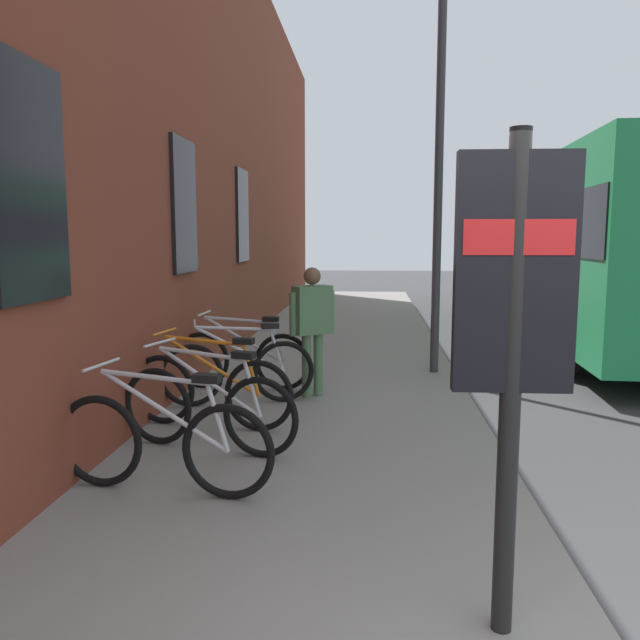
# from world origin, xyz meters

# --- Properties ---
(ground) EXTENTS (60.00, 60.00, 0.00)m
(ground) POSITION_xyz_m (6.00, -1.00, 0.00)
(ground) COLOR #38383A
(sidewalk_pavement) EXTENTS (24.00, 3.50, 0.12)m
(sidewalk_pavement) POSITION_xyz_m (8.00, 1.75, 0.06)
(sidewalk_pavement) COLOR gray
(sidewalk_pavement) RESTS_ON ground
(station_facade) EXTENTS (22.00, 0.65, 7.30)m
(station_facade) POSITION_xyz_m (8.99, 3.80, 3.64)
(station_facade) COLOR brown
(station_facade) RESTS_ON ground
(bicycle_leaning_wall) EXTENTS (0.48, 1.76, 0.97)m
(bicycle_leaning_wall) POSITION_xyz_m (2.35, 2.75, 0.51)
(bicycle_leaning_wall) COLOR black
(bicycle_leaning_wall) RESTS_ON sidewalk_pavement
(bicycle_beside_lamp) EXTENTS (0.63, 1.72, 0.97)m
(bicycle_beside_lamp) POSITION_xyz_m (3.31, 2.66, 0.51)
(bicycle_beside_lamp) COLOR black
(bicycle_beside_lamp) RESTS_ON sidewalk_pavement
(bicycle_by_door) EXTENTS (0.49, 1.76, 0.97)m
(bicycle_by_door) POSITION_xyz_m (4.00, 2.81, 0.51)
(bicycle_by_door) COLOR black
(bicycle_by_door) RESTS_ON sidewalk_pavement
(bicycle_end_of_row) EXTENTS (0.64, 1.72, 0.97)m
(bicycle_end_of_row) POSITION_xyz_m (4.90, 2.71, 0.51)
(bicycle_end_of_row) COLOR black
(bicycle_end_of_row) RESTS_ON sidewalk_pavement
(bicycle_mid_rack) EXTENTS (0.48, 1.77, 0.97)m
(bicycle_mid_rack) POSITION_xyz_m (5.62, 2.81, 0.51)
(bicycle_mid_rack) COLOR black
(bicycle_mid_rack) RESTS_ON sidewalk_pavement
(transit_info_sign) EXTENTS (0.10, 0.55, 2.40)m
(transit_info_sign) POSITION_xyz_m (0.85, 0.56, 1.72)
(transit_info_sign) COLOR black
(transit_info_sign) RESTS_ON sidewalk_pavement
(city_bus) EXTENTS (10.60, 3.01, 3.35)m
(city_bus) POSITION_xyz_m (10.63, -3.00, 1.92)
(city_bus) COLOR #1E8C4C
(city_bus) RESTS_ON ground
(pedestrian_crossing_street) EXTENTS (0.43, 0.51, 1.56)m
(pedestrian_crossing_street) POSITION_xyz_m (5.33, 1.91, 1.07)
(pedestrian_crossing_street) COLOR #4C724C
(pedestrian_crossing_street) RESTS_ON sidewalk_pavement
(street_lamp) EXTENTS (0.28, 0.28, 5.58)m
(street_lamp) POSITION_xyz_m (6.86, 0.30, 3.40)
(street_lamp) COLOR #333338
(street_lamp) RESTS_ON sidewalk_pavement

